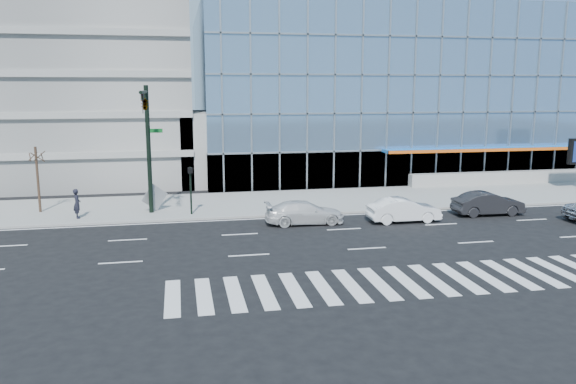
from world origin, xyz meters
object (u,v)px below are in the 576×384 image
(dark_sedan, at_px, (488,204))
(tilted_panel, at_px, (155,197))
(traffic_signal, at_px, (146,119))
(street_tree_near, at_px, (36,156))
(white_suv, at_px, (304,212))
(pedestrian, at_px, (77,204))
(ped_signal_post, at_px, (191,183))
(white_sedan, at_px, (404,210))

(dark_sedan, xyz_separation_m, tilted_panel, (-20.85, 4.61, 0.32))
(traffic_signal, distance_m, street_tree_near, 7.96)
(white_suv, relative_size, pedestrian, 2.60)
(ped_signal_post, height_order, white_suv, ped_signal_post)
(white_suv, xyz_separation_m, pedestrian, (-13.42, 3.47, 0.37))
(street_tree_near, height_order, pedestrian, street_tree_near)
(street_tree_near, xyz_separation_m, white_suv, (16.07, -5.74, -3.10))
(ped_signal_post, bearing_deg, dark_sedan, -9.61)
(pedestrian, height_order, tilted_panel, tilted_panel)
(white_sedan, bearing_deg, street_tree_near, 74.13)
(white_sedan, height_order, dark_sedan, dark_sedan)
(ped_signal_post, bearing_deg, white_sedan, -17.02)
(white_sedan, relative_size, tilted_panel, 3.36)
(traffic_signal, bearing_deg, tilted_panel, 83.37)
(ped_signal_post, xyz_separation_m, white_sedan, (12.57, -3.85, -1.42))
(traffic_signal, bearing_deg, white_suv, -17.19)
(tilted_panel, bearing_deg, white_suv, -54.92)
(ped_signal_post, xyz_separation_m, tilted_panel, (-2.28, 1.46, -1.08))
(street_tree_near, bearing_deg, ped_signal_post, -15.06)
(white_sedan, bearing_deg, pedestrian, 78.28)
(white_suv, bearing_deg, white_sedan, -94.76)
(dark_sedan, relative_size, tilted_panel, 3.43)
(ped_signal_post, bearing_deg, traffic_signal, -171.48)
(street_tree_near, height_order, tilted_panel, street_tree_near)
(ped_signal_post, height_order, tilted_panel, ped_signal_post)
(white_suv, height_order, white_sedan, white_sedan)
(white_sedan, distance_m, dark_sedan, 6.04)
(ped_signal_post, relative_size, white_sedan, 0.69)
(dark_sedan, bearing_deg, white_suv, 91.11)
(white_suv, relative_size, white_sedan, 1.07)
(white_suv, relative_size, dark_sedan, 1.05)
(white_suv, bearing_deg, tilted_panel, 63.91)
(pedestrian, bearing_deg, tilted_panel, -92.64)
(dark_sedan, bearing_deg, tilted_panel, 78.48)
(street_tree_near, height_order, dark_sedan, street_tree_near)
(tilted_panel, bearing_deg, white_sedan, -46.92)
(street_tree_near, relative_size, dark_sedan, 0.95)
(street_tree_near, bearing_deg, white_sedan, -16.18)
(white_sedan, height_order, pedestrian, pedestrian)
(traffic_signal, relative_size, street_tree_near, 1.89)
(ped_signal_post, height_order, pedestrian, ped_signal_post)
(ped_signal_post, relative_size, pedestrian, 1.66)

